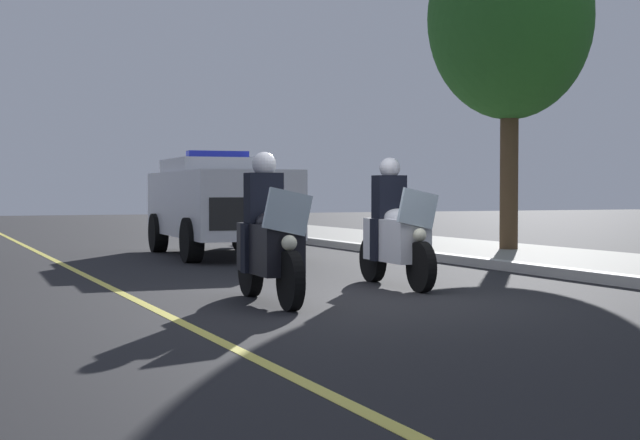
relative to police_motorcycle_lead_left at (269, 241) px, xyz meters
name	(u,v)px	position (x,y,z in m)	size (l,w,h in m)	color
ground_plane	(359,300)	(0.13, 1.07, -0.70)	(80.00, 80.00, 0.00)	black
curb_strip	(625,281)	(0.13, 5.01, -0.62)	(48.00, 0.24, 0.15)	#B7B5AD
lane_stripe_center	(156,310)	(0.13, -1.33, -0.70)	(48.00, 0.12, 0.01)	#E0D14C
police_motorcycle_lead_left	(269,241)	(0.00, 0.00, 0.00)	(2.14, 0.60, 1.72)	black
police_motorcycle_lead_right	(395,234)	(-1.04, 2.17, 0.00)	(2.14, 0.60, 1.72)	black
police_suv	(219,201)	(-7.65, 1.79, 0.37)	(4.99, 2.27, 2.05)	silver
cyclist_background	(260,208)	(-11.80, 4.15, 0.14)	(1.76, 0.33, 1.69)	black
tree_far_back	(510,19)	(-5.86, 7.31, 4.00)	(3.30, 3.30, 6.66)	#4C3823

